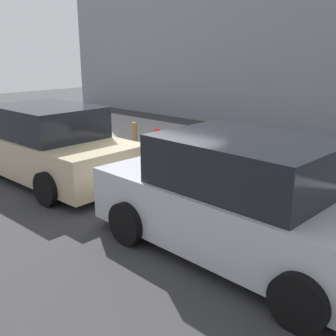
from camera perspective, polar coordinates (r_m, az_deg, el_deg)
The scene contains 12 objects.
ground_plane at distance 8.88m, azimuth -2.74°, elevation -1.64°, with size 40.00×40.00×0.00m, color #333335.
sidewalk_curb at distance 10.68m, azimuth 6.93°, elevation 1.76°, with size 18.00×5.00×0.14m, color gray.
suitcase_black_0 at distance 7.71m, azimuth 16.96°, elevation -1.98°, with size 0.49×0.24×0.80m.
suitcase_maroon_1 at distance 7.96m, azimuth 13.21°, elevation -0.42°, with size 0.50×0.25×0.95m.
suitcase_navy_2 at distance 8.37m, azimuth 10.07°, elevation -0.04°, with size 0.46×0.25×0.83m.
suitcase_olive_3 at distance 8.58m, azimuth 6.59°, elevation 0.90°, with size 0.45×0.24×0.99m.
suitcase_silver_4 at distance 8.97m, azimuth 4.33°, elevation 1.92°, with size 0.42×0.24×0.99m.
suitcase_teal_5 at distance 9.25m, azimuth 1.47°, elevation 2.15°, with size 0.43×0.25×0.88m.
fire_hydrant at distance 9.70m, azimuth -1.53°, elevation 3.38°, with size 0.39×0.21×0.81m.
bollard_post at distance 10.04m, azimuth -4.73°, elevation 3.93°, with size 0.12×0.12×0.90m, color brown.
parked_car_silver_0 at distance 5.57m, azimuth 10.62°, elevation -4.65°, with size 4.40×2.18×1.66m.
parked_car_beige_1 at distance 9.11m, azimuth -16.53°, elevation 3.09°, with size 4.44×2.10×1.61m.
Camera 1 is at (-6.09, 5.85, 2.75)m, focal length 43.10 mm.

